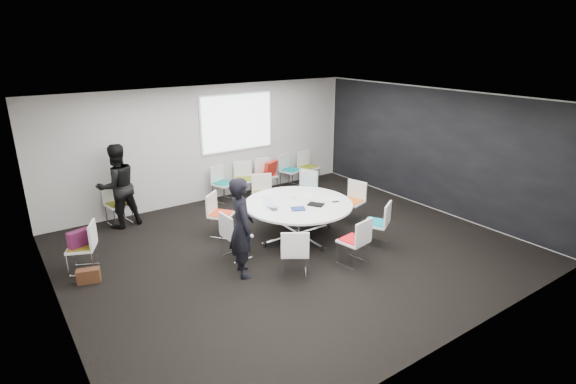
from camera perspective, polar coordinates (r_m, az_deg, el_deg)
room_shell at (r=8.24m, az=0.99°, el=1.76°), size 8.08×7.08×2.88m
conference_table at (r=9.00m, az=1.31°, el=-2.57°), size 2.15×2.15×0.73m
projection_screen at (r=11.35m, az=-6.45°, el=8.76°), size 1.90×0.03×1.35m
chair_ring_a at (r=9.98m, az=8.09°, el=-2.15°), size 0.56×0.57×0.88m
chair_ring_b at (r=10.64m, az=2.20°, el=-0.61°), size 0.62×0.62×0.88m
chair_ring_c at (r=10.37m, az=-3.20°, el=-1.17°), size 0.61×0.60×0.88m
chair_ring_d at (r=9.28m, az=-8.48°, el=-3.82°), size 0.64×0.64×0.88m
chair_ring_e at (r=8.32m, az=-6.60°, el=-6.51°), size 0.47×0.48×0.88m
chair_ring_f at (r=7.66m, az=0.83°, el=-8.74°), size 0.63×0.63×0.88m
chair_ring_g at (r=8.12m, az=8.33°, el=-7.24°), size 0.53×0.52×0.88m
chair_ring_h at (r=8.92m, az=11.13°, el=-4.94°), size 0.62×0.62×0.88m
chair_back_a at (r=11.21m, az=-8.18°, el=0.24°), size 0.59×0.59×0.88m
chair_back_b at (r=11.47m, az=-5.59°, el=0.77°), size 0.59×0.59×0.88m
chair_back_c at (r=11.77m, az=-2.78°, el=1.31°), size 0.48×0.47×0.88m
chair_back_d at (r=12.20m, az=0.28°, el=1.98°), size 0.58×0.57×0.88m
chair_back_e at (r=12.51m, az=2.60°, el=2.39°), size 0.52×0.51×0.88m
chair_spare_left at (r=8.57m, az=-24.49°, el=-7.43°), size 0.60×0.60×0.88m
chair_person_back at (r=10.41m, az=-20.70°, el=-2.34°), size 0.53×0.52×0.88m
person_main at (r=7.51m, az=-5.90°, el=-4.49°), size 0.57×0.72×1.72m
person_back at (r=10.06m, az=-20.84°, el=0.70°), size 0.97×0.81×1.80m
laptop at (r=8.66m, az=-1.73°, el=-1.98°), size 0.25×0.33×0.02m
laptop_lid at (r=8.65m, az=-2.53°, el=-1.19°), size 0.13×0.28×0.22m
notebook_black at (r=8.84m, az=3.56°, el=-1.59°), size 0.34×0.37×0.02m
tablet_folio at (r=8.59m, az=1.29°, el=-2.14°), size 0.32×0.29×0.03m
papers_right at (r=9.39m, az=2.55°, el=-0.37°), size 0.36×0.32×0.00m
papers_front at (r=9.17m, az=5.47°, el=-0.93°), size 0.35×0.30×0.00m
cup at (r=9.12m, az=0.79°, el=-0.66°), size 0.08×0.08×0.09m
phone at (r=9.03m, az=6.06°, el=-1.23°), size 0.16×0.12×0.01m
maroon_bag at (r=8.43m, az=-24.91°, el=-5.33°), size 0.42×0.26×0.28m
brown_bag at (r=8.22m, az=-24.00°, el=-9.69°), size 0.39×0.26×0.24m
red_jacket at (r=11.46m, az=-2.21°, el=3.06°), size 0.47×0.32×0.36m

